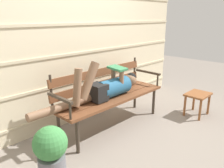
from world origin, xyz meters
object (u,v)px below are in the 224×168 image
(reclining_person, at_px, (106,88))
(footstool, at_px, (198,98))
(park_bench, at_px, (108,92))
(potted_plant, at_px, (51,154))

(reclining_person, relative_size, footstool, 4.26)
(park_bench, height_order, potted_plant, park_bench)
(park_bench, xyz_separation_m, reclining_person, (-0.12, -0.07, 0.12))
(park_bench, height_order, footstool, park_bench)
(park_bench, bearing_deg, reclining_person, -149.58)
(park_bench, distance_m, potted_plant, 1.37)
(reclining_person, height_order, footstool, reclining_person)
(park_bench, bearing_deg, footstool, -32.94)
(potted_plant, bearing_deg, footstool, -6.76)
(reclining_person, height_order, potted_plant, reclining_person)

